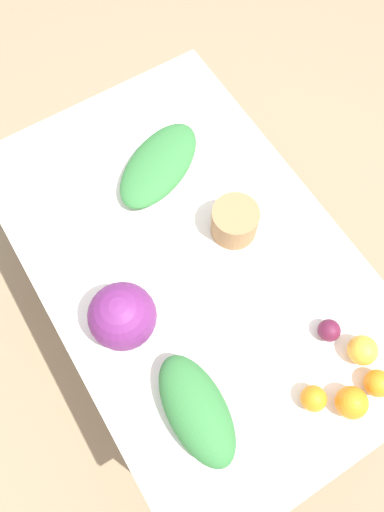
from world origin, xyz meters
TOP-DOWN VIEW (x-y plane):
  - ground_plane at (0.00, 0.00)m, footprint 8.00×8.00m
  - dining_table at (0.00, 0.00)m, footprint 1.30×0.82m
  - cabbage_purple at (-0.07, 0.25)m, footprint 0.17×0.17m
  - paper_bag at (0.01, -0.15)m, footprint 0.13×0.13m
  - greens_bunch_beet_tops at (0.29, -0.07)m, footprint 0.30×0.37m
  - greens_bunch_scallion at (-0.35, 0.21)m, footprint 0.29×0.16m
  - beet_root at (-0.36, -0.19)m, footprint 0.06×0.06m
  - orange_0 at (-0.45, -0.22)m, footprint 0.08×0.08m
  - orange_1 at (-0.53, -0.20)m, footprint 0.07×0.07m
  - orange_2 at (-0.48, -0.05)m, footprint 0.06×0.06m
  - orange_3 at (-0.53, -0.12)m, footprint 0.08×0.08m

SIDE VIEW (x-z plane):
  - ground_plane at x=0.00m, z-range 0.00..0.00m
  - dining_table at x=0.00m, z-range 0.27..1.03m
  - beet_root at x=-0.36m, z-range 0.76..0.82m
  - orange_2 at x=-0.48m, z-range 0.76..0.82m
  - orange_1 at x=-0.53m, z-range 0.76..0.83m
  - greens_bunch_beet_tops at x=0.29m, z-range 0.76..0.83m
  - orange_0 at x=-0.45m, z-range 0.76..0.83m
  - orange_3 at x=-0.53m, z-range 0.76..0.84m
  - greens_bunch_scallion at x=-0.35m, z-range 0.76..0.86m
  - paper_bag at x=0.01m, z-range 0.76..0.86m
  - cabbage_purple at x=-0.07m, z-range 0.76..0.93m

